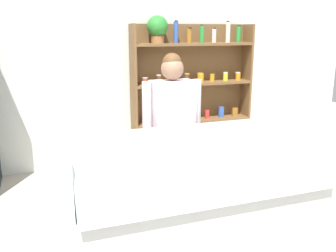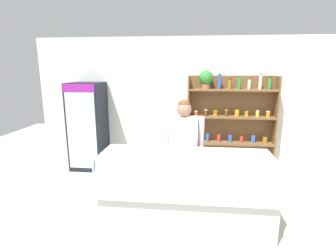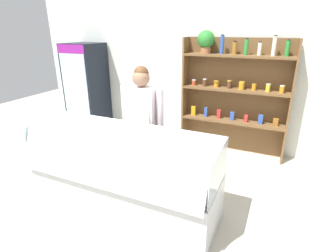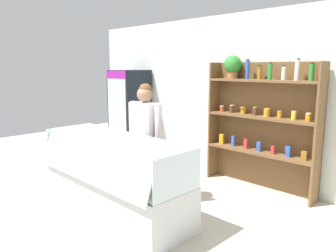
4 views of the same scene
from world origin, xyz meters
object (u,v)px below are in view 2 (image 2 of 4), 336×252
at_px(shop_clerk, 184,144).
at_px(shelving_unit, 228,115).
at_px(drinks_fridge, 88,126).
at_px(deli_display_case, 184,204).

bearing_deg(shop_clerk, shelving_unit, 62.57).
distance_m(drinks_fridge, deli_display_case, 2.91).
bearing_deg(shelving_unit, shop_clerk, -117.43).
distance_m(shelving_unit, shop_clerk, 1.78).
distance_m(deli_display_case, shop_clerk, 0.87).
height_order(shelving_unit, shop_clerk, shelving_unit).
distance_m(drinks_fridge, shop_clerk, 2.46).
xyz_separation_m(drinks_fridge, shop_clerk, (2.05, -1.36, 0.07)).
bearing_deg(deli_display_case, shelving_unit, 70.18).
bearing_deg(drinks_fridge, shop_clerk, -33.52).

